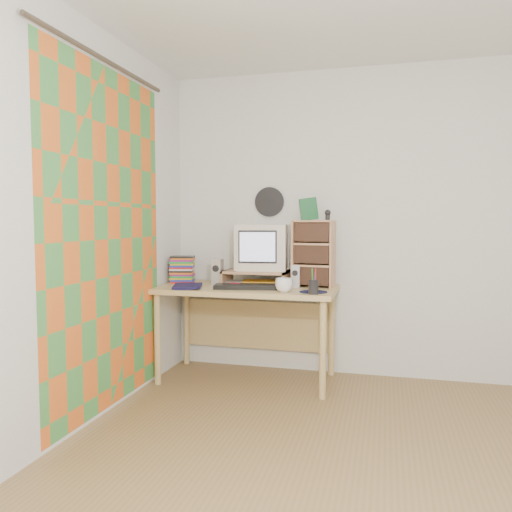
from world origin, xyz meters
The scene contains 21 objects.
floor centered at (0.00, 0.00, 0.00)m, with size 3.50×3.50×0.00m, color olive.
back_wall centered at (0.00, 1.75, 1.25)m, with size 3.50×3.50×0.00m, color white.
left_wall centered at (-1.75, 0.00, 1.25)m, with size 3.50×3.50×0.00m, color white.
curtain centered at (-1.71, 0.48, 1.15)m, with size 2.20×2.20×0.00m, color orange.
wall_disc centered at (-0.93, 1.73, 1.43)m, with size 0.25×0.25×0.02m, color black.
desk centered at (-1.03, 1.44, 0.62)m, with size 1.40×0.70×0.75m.
monitor_riser centered at (-0.98, 1.48, 0.84)m, with size 0.52×0.30×0.12m.
crt_monitor centered at (-0.94, 1.53, 1.05)m, with size 0.39×0.39×0.37m, color beige.
speaker_left centered at (-1.28, 1.40, 0.86)m, with size 0.08×0.08×0.21m, color #BAB9BE.
speaker_right centered at (-0.65, 1.44, 0.84)m, with size 0.07×0.07×0.18m, color #BAB9BE.
keyboard centered at (-1.00, 1.25, 0.77)m, with size 0.49×0.16×0.03m, color black.
dvd_stack centered at (-1.62, 1.48, 0.89)m, with size 0.19×0.14×0.27m, color brown, non-canonical shape.
cd_rack centered at (-0.52, 1.50, 1.01)m, with size 0.32×0.17×0.53m, color tan.
mug centered at (-0.69, 1.15, 0.80)m, with size 0.13×0.13×0.10m, color white.
diary centered at (-1.56, 1.16, 0.78)m, with size 0.26×0.20×0.05m, color #130F38.
mousepad centered at (-0.48, 1.20, 0.75)m, with size 0.20×0.20×0.00m, color black.
pen_cup centered at (-0.46, 1.09, 0.82)m, with size 0.07×0.07×0.14m, color black, non-canonical shape.
papers centered at (-1.03, 1.47, 0.77)m, with size 0.30×0.22×0.04m, color beige, non-canonical shape.
red_box centered at (-1.10, 1.28, 0.77)m, with size 0.08×0.05×0.04m, color red.
game_box centered at (-0.56, 1.52, 1.36)m, with size 0.14×0.03×0.17m, color #18572D.
webcam centered at (-0.41, 1.49, 1.32)m, with size 0.05×0.05×0.08m, color black, non-canonical shape.
Camera 1 is at (0.03, -2.40, 1.27)m, focal length 35.00 mm.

